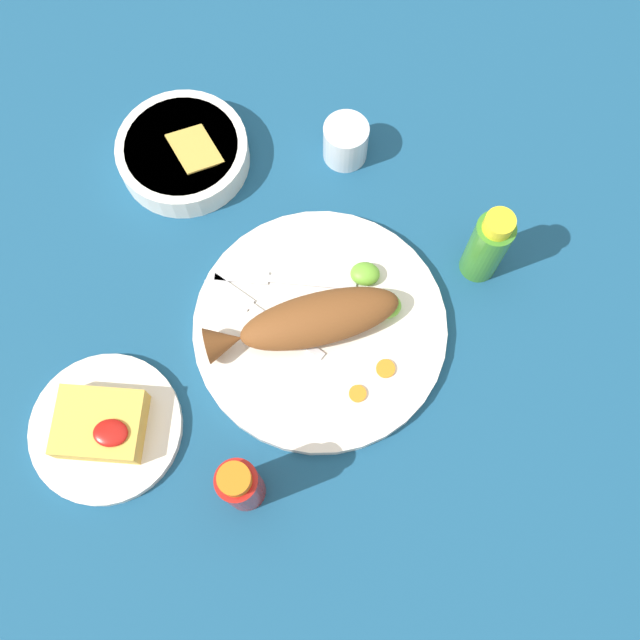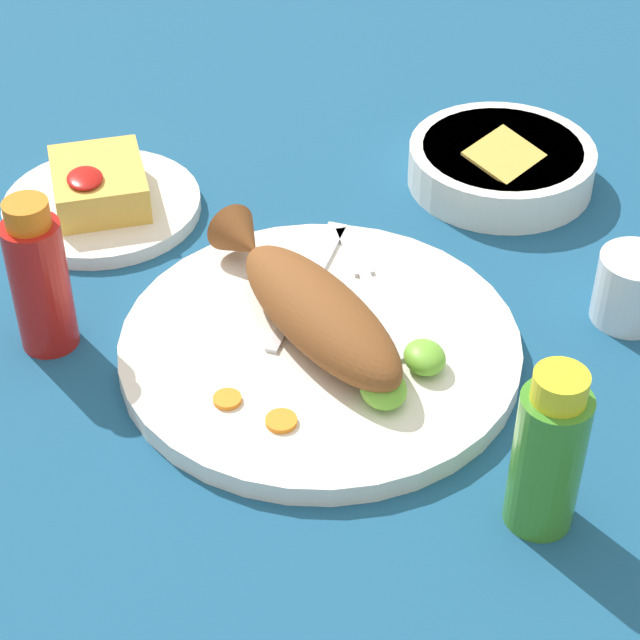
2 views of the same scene
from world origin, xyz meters
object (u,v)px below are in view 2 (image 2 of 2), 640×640
Objects in this scene: fork_far at (367,281)px; hot_sauce_bottle_red at (39,279)px; main_plate at (320,348)px; hot_sauce_bottle_green at (548,454)px; salt_cup at (631,292)px; side_plate_fries at (102,206)px; fried_fish at (310,305)px; fork_near at (311,275)px; guacamole_bowl at (501,163)px.

hot_sauce_bottle_red is (-0.01, -0.27, 0.04)m from fork_far.
main_plate is 0.24m from hot_sauce_bottle_green.
side_plate_fries is at bearing -122.95° from salt_cup.
fried_fish is 1.34× the size of side_plate_fries.
guacamole_bowl is at bearing -28.87° from fork_near.
hot_sauce_bottle_green reaches higher than fork_near.
salt_cup is (0.02, 0.27, 0.02)m from main_plate.
fried_fish is 1.35× the size of fork_far.
fork_far is (-0.05, 0.06, -0.02)m from fried_fish.
guacamole_bowl is (-0.15, 0.18, 0.00)m from fork_far.
salt_cup is at bearing 65.09° from fried_fish.
hot_sauce_bottle_green reaches higher than main_plate.
fork_near is 0.88× the size of side_plate_fries.
fork_far is 0.22m from salt_cup.
fried_fish is at bearing -51.12° from guacamole_bowl.
side_plate_fries is at bearing 75.55° from fork_near.
fork_near is (-0.07, 0.02, -0.02)m from fried_fish.
salt_cup reaches higher than fork_far.
fried_fish is 0.08m from fork_far.
fork_near is 0.26m from guacamole_bowl.
side_plate_fries is at bearing 48.66° from fork_far.
side_plate_fries is (-0.24, -0.15, -0.04)m from fried_fish.
fork_near is 1.19× the size of hot_sauce_bottle_red.
main_plate is at bearing 70.94° from hot_sauce_bottle_red.
fork_near is 0.30m from hot_sauce_bottle_green.
salt_cup is 0.33× the size of side_plate_fries.
fried_fish is (-0.01, -0.00, 0.03)m from main_plate.
main_plate is 0.08m from fork_near.
side_plate_fries is (-0.46, -0.26, -0.06)m from hot_sauce_bottle_green.
main_plate is 2.37× the size of hot_sauce_bottle_red.
hot_sauce_bottle_green is (0.27, 0.05, 0.04)m from fork_far.
main_plate reaches higher than side_plate_fries.
fork_far is (0.02, 0.04, 0.00)m from fork_near.
salt_cup is at bearing 86.66° from main_plate.
main_plate is 0.27m from salt_cup.
hot_sauce_bottle_green is at bearing 8.16° from fried_fish.
salt_cup is at bearing -79.49° from fork_near.
hot_sauce_bottle_red reaches higher than hot_sauce_bottle_green.
side_plate_fries is 1.03× the size of guacamole_bowl.
hot_sauce_bottle_green is at bearing 29.20° from side_plate_fries.
hot_sauce_bottle_green is (0.29, 0.09, 0.04)m from fork_near.
fried_fish is at bearing -161.24° from main_plate.
salt_cup reaches higher than guacamole_bowl.
hot_sauce_bottle_red is at bearing -124.80° from fried_fish.
salt_cup is (0.08, 0.21, 0.01)m from fork_far.
fried_fish reaches higher than guacamole_bowl.
hot_sauce_bottle_green is at bearing 27.43° from main_plate.
guacamole_bowl is at bearing 83.26° from side_plate_fries.
hot_sauce_bottle_red is at bearing -18.98° from side_plate_fries.
fork_far is 1.38× the size of hot_sauce_bottle_green.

